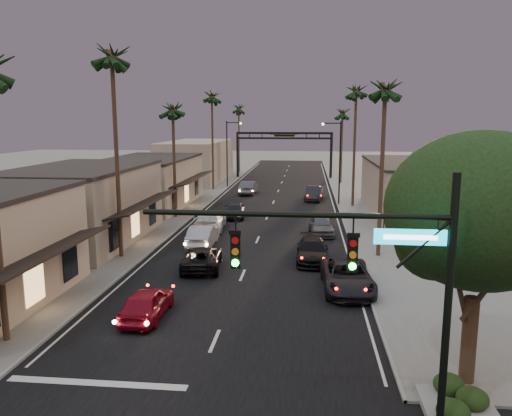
% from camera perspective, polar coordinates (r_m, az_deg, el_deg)
% --- Properties ---
extents(ground, '(200.00, 200.00, 0.00)m').
position_cam_1_polar(ground, '(50.29, 1.55, -0.44)').
color(ground, slate).
rests_on(ground, ground).
extents(road, '(14.00, 120.00, 0.02)m').
position_cam_1_polar(road, '(55.20, 1.94, 0.50)').
color(road, black).
rests_on(road, ground).
extents(sidewalk_left, '(5.00, 92.00, 0.12)m').
position_cam_1_polar(sidewalk_left, '(63.38, -6.21, 1.74)').
color(sidewalk_left, slate).
rests_on(sidewalk_left, ground).
extents(sidewalk_right, '(5.00, 92.00, 0.12)m').
position_cam_1_polar(sidewalk_right, '(62.25, 11.16, 1.45)').
color(sidewalk_right, slate).
rests_on(sidewalk_right, ground).
extents(storefront_mid, '(8.00, 14.00, 5.50)m').
position_cam_1_polar(storefront_mid, '(39.60, -19.19, 0.19)').
color(storefront_mid, gray).
rests_on(storefront_mid, ground).
extents(storefront_far, '(8.00, 16.00, 5.00)m').
position_cam_1_polar(storefront_far, '(54.38, -12.08, 2.80)').
color(storefront_far, tan).
rests_on(storefront_far, ground).
extents(storefront_dist, '(8.00, 20.00, 6.00)m').
position_cam_1_polar(storefront_dist, '(76.42, -6.79, 5.35)').
color(storefront_dist, gray).
rests_on(storefront_dist, ground).
extents(building_right, '(8.00, 18.00, 5.00)m').
position_cam_1_polar(building_right, '(50.80, 17.52, 2.06)').
color(building_right, gray).
rests_on(building_right, ground).
extents(traffic_signal, '(8.51, 0.22, 7.80)m').
position_cam_1_polar(traffic_signal, '(14.05, 13.72, -7.01)').
color(traffic_signal, black).
rests_on(traffic_signal, ground).
extents(corner_tree, '(6.20, 6.20, 8.80)m').
position_cam_1_polar(corner_tree, '(17.99, 24.39, -0.96)').
color(corner_tree, '#38281C').
rests_on(corner_tree, ground).
extents(planter, '(2.20, 2.60, 0.24)m').
position_cam_1_polar(planter, '(18.07, 22.17, -21.13)').
color(planter, gray).
rests_on(planter, ground).
extents(arch, '(15.20, 0.40, 7.27)m').
position_cam_1_polar(arch, '(79.48, 3.23, 7.41)').
color(arch, black).
rests_on(arch, ground).
extents(streetlight_right, '(2.13, 0.30, 9.00)m').
position_cam_1_polar(streetlight_right, '(54.54, 9.29, 5.90)').
color(streetlight_right, black).
rests_on(streetlight_right, ground).
extents(streetlight_left, '(2.13, 0.30, 9.00)m').
position_cam_1_polar(streetlight_left, '(68.26, -3.11, 6.82)').
color(streetlight_left, black).
rests_on(streetlight_left, ground).
extents(palm_lb, '(3.20, 3.20, 15.20)m').
position_cam_1_polar(palm_lb, '(33.93, -16.19, 16.85)').
color(palm_lb, '#38281C').
rests_on(palm_lb, ground).
extents(palm_lc, '(3.20, 3.20, 12.20)m').
position_cam_1_polar(palm_lc, '(46.98, -9.51, 11.52)').
color(palm_lc, '#38281C').
rests_on(palm_lc, ground).
extents(palm_ld, '(3.20, 3.20, 14.20)m').
position_cam_1_polar(palm_ld, '(65.57, -5.07, 12.86)').
color(palm_ld, '#38281C').
rests_on(palm_ld, ground).
extents(palm_ra, '(3.20, 3.20, 13.20)m').
position_cam_1_polar(palm_ra, '(33.75, 14.59, 13.64)').
color(palm_ra, '#38281C').
rests_on(palm_ra, ground).
extents(palm_rb, '(3.20, 3.20, 14.20)m').
position_cam_1_polar(palm_rb, '(53.64, 11.41, 13.34)').
color(palm_rb, '#38281C').
rests_on(palm_rb, ground).
extents(palm_rc, '(3.20, 3.20, 12.20)m').
position_cam_1_polar(palm_rc, '(73.49, 9.88, 10.92)').
color(palm_rc, '#38281C').
rests_on(palm_rc, ground).
extents(palm_far, '(3.20, 3.20, 13.20)m').
position_cam_1_polar(palm_far, '(88.17, -1.98, 11.52)').
color(palm_far, '#38281C').
rests_on(palm_far, ground).
extents(oncoming_red, '(1.72, 4.27, 1.45)m').
position_cam_1_polar(oncoming_red, '(24.19, -12.37, -10.54)').
color(oncoming_red, maroon).
rests_on(oncoming_red, ground).
extents(oncoming_pickup, '(2.81, 5.17, 1.37)m').
position_cam_1_polar(oncoming_pickup, '(31.32, -6.19, -5.68)').
color(oncoming_pickup, black).
rests_on(oncoming_pickup, ground).
extents(oncoming_silver, '(1.74, 4.83, 1.58)m').
position_cam_1_polar(oncoming_silver, '(36.72, -6.09, -3.16)').
color(oncoming_silver, '#A6A5AB').
rests_on(oncoming_silver, ground).
extents(oncoming_white, '(2.77, 5.91, 1.67)m').
position_cam_1_polar(oncoming_white, '(42.08, -5.24, -1.39)').
color(oncoming_white, silver).
rests_on(oncoming_white, ground).
extents(oncoming_dgrey, '(2.39, 4.84, 1.59)m').
position_cam_1_polar(oncoming_dgrey, '(47.21, -2.47, -0.16)').
color(oncoming_dgrey, black).
rests_on(oncoming_dgrey, ground).
extents(oncoming_grey_far, '(1.90, 5.03, 1.64)m').
position_cam_1_polar(oncoming_grey_far, '(62.23, -0.87, 2.35)').
color(oncoming_grey_far, '#48484D').
rests_on(oncoming_grey_far, ground).
extents(curbside_near, '(2.84, 5.74, 1.57)m').
position_cam_1_polar(curbside_near, '(27.66, 10.38, -7.71)').
color(curbside_near, black).
rests_on(curbside_near, ground).
extents(curbside_black, '(2.08, 5.03, 1.46)m').
position_cam_1_polar(curbside_black, '(32.87, 6.46, -4.85)').
color(curbside_black, black).
rests_on(curbside_black, ground).
extents(curbside_grey, '(2.20, 4.59, 1.51)m').
position_cam_1_polar(curbside_grey, '(40.51, 7.47, -1.99)').
color(curbside_grey, '#535459').
rests_on(curbside_grey, ground).
extents(curbside_far, '(2.27, 5.09, 1.62)m').
position_cam_1_polar(curbside_far, '(57.78, 6.65, 1.68)').
color(curbside_far, black).
rests_on(curbside_far, ground).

